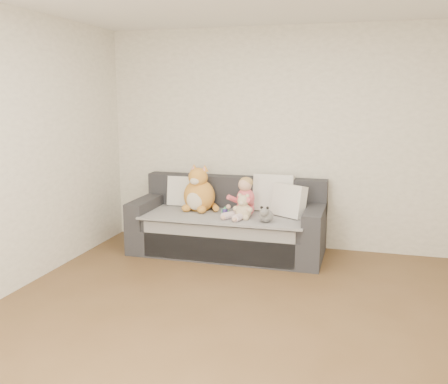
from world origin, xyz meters
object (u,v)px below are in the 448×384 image
Objects in this scene: teddy_bear at (243,209)px; sippy_cup at (225,211)px; sofa at (228,226)px; toddler at (244,200)px; plush_cat at (199,193)px.

sippy_cup is at bearing 168.52° from teddy_bear.
toddler is at bearing -32.16° from sofa.
sofa reaches higher than sippy_cup.
toddler is at bearing -7.39° from plush_cat.
sofa is at bearing 5.27° from plush_cat.
plush_cat is at bearing 154.38° from sippy_cup.
plush_cat reaches higher than teddy_bear.
plush_cat is 0.44m from sippy_cup.
sofa is 0.43m from toddler.
toddler is at bearing 10.14° from sippy_cup.
sippy_cup is (-0.21, -0.04, -0.13)m from toddler.
plush_cat is at bearing 178.94° from sofa.
toddler reaches higher than teddy_bear.
plush_cat is (-0.36, 0.01, 0.37)m from sofa.
plush_cat reaches higher than toddler.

